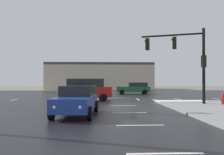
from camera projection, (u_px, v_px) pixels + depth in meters
name	position (u px, v px, depth m)	size (l,w,h in m)	color
ground_plane	(118.00, 100.00, 24.31)	(120.00, 120.00, 0.00)	slate
road_asphalt	(118.00, 100.00, 24.31)	(44.00, 44.00, 0.02)	black
snow_strip_curbside	(181.00, 101.00, 20.54)	(4.00, 1.60, 0.06)	white
lane_markings	(132.00, 100.00, 22.99)	(36.15, 36.15, 0.01)	silver
traffic_signal_mast	(185.00, 54.00, 19.18)	(4.59, 2.04, 5.73)	black
fire_hydrant	(223.00, 99.00, 18.10)	(0.48, 0.26, 0.79)	red
strip_building_background	(100.00, 76.00, 53.42)	(22.23, 8.00, 5.56)	#BCB29E
suv_red	(85.00, 89.00, 23.12)	(4.95, 2.46, 2.03)	#B21919
sedan_green	(134.00, 88.00, 33.70)	(4.62, 2.23, 1.58)	#195933
sedan_blue	(77.00, 100.00, 13.39)	(2.32, 4.65, 1.58)	navy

